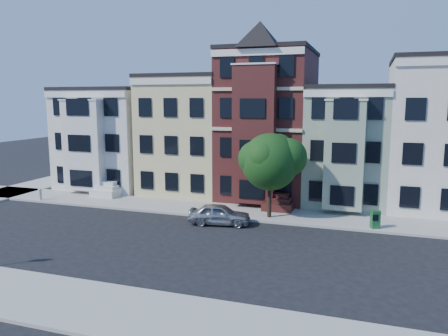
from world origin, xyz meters
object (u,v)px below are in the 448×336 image
(newspaper_box, at_px, (375,219))
(street_tree, at_px, (270,166))
(parked_car, at_px, (219,214))
(fire_hydrant, at_px, (40,195))

(newspaper_box, bearing_deg, street_tree, 154.90)
(parked_car, xyz_separation_m, newspaper_box, (9.81, 1.85, 0.03))
(newspaper_box, bearing_deg, parked_car, 169.55)
(parked_car, bearing_deg, newspaper_box, -88.78)
(newspaper_box, height_order, fire_hydrant, newspaper_box)
(street_tree, relative_size, parked_car, 1.77)
(street_tree, distance_m, newspaper_box, 7.61)
(street_tree, xyz_separation_m, parked_car, (-2.85, -2.33, -3.06))
(newspaper_box, relative_size, fire_hydrant, 1.49)
(street_tree, height_order, newspaper_box, street_tree)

